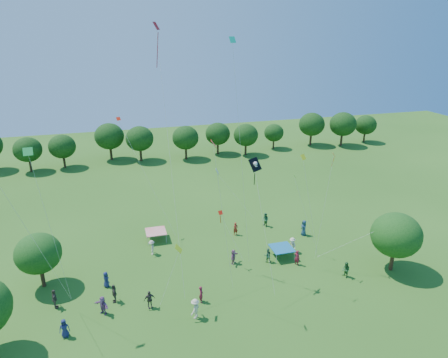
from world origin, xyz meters
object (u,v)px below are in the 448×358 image
near_tree_north (38,253)px  red_high_kite (161,75)px  near_tree_east (396,235)px  tent_blue (282,248)px  tent_red_stripe (156,232)px  pirate_kite (256,167)px

near_tree_north → red_high_kite: red_high_kite is taller
near_tree_north → near_tree_east: 33.05m
tent_blue → red_high_kite: red_high_kite is taller
tent_red_stripe → tent_blue: (12.04, -7.16, 0.00)m
near_tree_north → tent_blue: size_ratio=2.39×
near_tree_north → tent_blue: near_tree_north is taller
near_tree_north → pirate_kite: size_ratio=0.50×
near_tree_north → tent_red_stripe: near_tree_north is taller
tent_blue → pirate_kite: (-4.17, -2.73, 10.15)m
near_tree_east → red_high_kite: 26.22m
tent_red_stripe → red_high_kite: red_high_kite is taller
near_tree_east → pirate_kite: (-13.56, 2.34, 7.37)m
pirate_kite → red_high_kite: (-7.02, 4.52, 7.36)m
pirate_kite → red_high_kite: 11.13m
near_tree_north → pirate_kite: (18.85, -4.11, 7.75)m
pirate_kite → near_tree_east: bearing=-9.8°
near_tree_north → tent_blue: bearing=-3.4°
tent_blue → pirate_kite: pirate_kite is taller
tent_red_stripe → pirate_kite: pirate_kite is taller
near_tree_east → tent_red_stripe: 24.84m
red_high_kite → pirate_kite: bearing=-32.8°
near_tree_north → tent_red_stripe: size_ratio=2.39×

